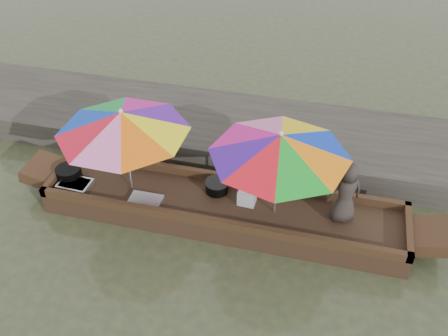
% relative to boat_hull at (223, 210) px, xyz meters
% --- Properties ---
extents(water, '(80.00, 80.00, 0.00)m').
position_rel_boat_hull_xyz_m(water, '(0.00, 0.00, -0.17)').
color(water, '#323B27').
rests_on(water, ground).
extents(dock, '(22.00, 2.20, 0.50)m').
position_rel_boat_hull_xyz_m(dock, '(0.00, 2.20, 0.08)').
color(dock, '#2D2B26').
rests_on(dock, ground).
extents(boat_hull, '(5.94, 1.20, 0.35)m').
position_rel_boat_hull_xyz_m(boat_hull, '(0.00, 0.00, 0.00)').
color(boat_hull, black).
rests_on(boat_hull, water).
extents(cooking_pot, '(0.43, 0.43, 0.23)m').
position_rel_boat_hull_xyz_m(cooking_pot, '(-2.72, -0.05, 0.29)').
color(cooking_pot, black).
rests_on(cooking_pot, boat_hull).
extents(tray_crayfish, '(0.56, 0.40, 0.09)m').
position_rel_boat_hull_xyz_m(tray_crayfish, '(-2.53, -0.22, 0.22)').
color(tray_crayfish, silver).
rests_on(tray_crayfish, boat_hull).
extents(tray_scallop, '(0.55, 0.38, 0.06)m').
position_rel_boat_hull_xyz_m(tray_scallop, '(-1.23, -0.31, 0.21)').
color(tray_scallop, silver).
rests_on(tray_scallop, boat_hull).
extents(charcoal_grill, '(0.38, 0.38, 0.18)m').
position_rel_boat_hull_xyz_m(charcoal_grill, '(-0.16, 0.26, 0.27)').
color(charcoal_grill, black).
rests_on(charcoal_grill, boat_hull).
extents(supply_bag, '(0.29, 0.23, 0.26)m').
position_rel_boat_hull_xyz_m(supply_bag, '(0.39, 0.09, 0.30)').
color(supply_bag, silver).
rests_on(supply_bag, boat_hull).
extents(vendor, '(0.62, 0.53, 1.07)m').
position_rel_boat_hull_xyz_m(vendor, '(1.90, 0.11, 0.71)').
color(vendor, '#2E2825').
rests_on(vendor, boat_hull).
extents(umbrella_bow, '(2.80, 2.80, 1.55)m').
position_rel_boat_hull_xyz_m(umbrella_bow, '(-1.59, 0.00, 0.95)').
color(umbrella_bow, yellow).
rests_on(umbrella_bow, boat_hull).
extents(umbrella_stern, '(2.33, 2.33, 1.55)m').
position_rel_boat_hull_xyz_m(umbrella_stern, '(0.86, 0.00, 0.95)').
color(umbrella_stern, '#0C34D8').
rests_on(umbrella_stern, boat_hull).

